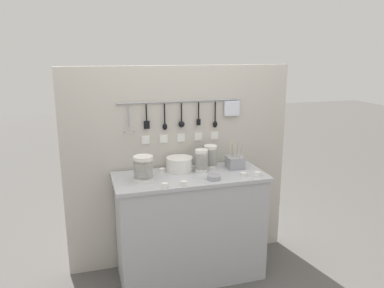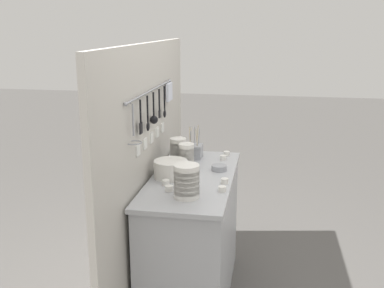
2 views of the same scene
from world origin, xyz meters
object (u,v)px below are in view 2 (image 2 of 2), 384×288
steel_mixing_bowl (219,168)px  cup_back_right (223,158)px  cup_back_left (227,154)px  bowl_stack_back_corner (187,181)px  bowl_stack_nested_right (186,157)px  plate_stack (171,169)px  cup_edge_far (222,189)px  cup_front_right (169,188)px  cup_beside_plates (166,182)px  cutlery_caddy (193,151)px  bowl_stack_short_front (178,152)px  cup_centre (225,181)px

steel_mixing_bowl → cup_back_right: size_ratio=2.25×
cup_back_left → bowl_stack_back_corner: bearing=171.0°
bowl_stack_nested_right → steel_mixing_bowl: size_ratio=1.77×
plate_stack → cup_edge_far: (-0.21, -0.38, -0.04)m
cup_back_right → bowl_stack_back_corner: bearing=170.7°
cup_back_right → cup_front_right: same height
cup_beside_plates → cup_back_right: bearing=-26.2°
bowl_stack_nested_right → cup_beside_plates: (-0.33, 0.08, -0.08)m
bowl_stack_nested_right → cutlery_caddy: (0.32, 0.01, -0.04)m
cutlery_caddy → steel_mixing_bowl: bearing=-139.8°
cup_back_right → bowl_stack_nested_right: bearing=141.6°
plate_stack → cup_beside_plates: size_ratio=4.69×
bowl_stack_nested_right → cup_back_right: bowl_stack_nested_right is taller
cutlery_caddy → bowl_stack_back_corner: bearing=-172.8°
bowl_stack_back_corner → cup_beside_plates: (0.19, 0.17, -0.09)m
cutlery_caddy → cup_front_right: bearing=178.3°
bowl_stack_short_front → steel_mixing_bowl: bowl_stack_short_front is taller
cup_beside_plates → cup_front_right: size_ratio=1.00×
cutlery_caddy → cup_back_right: bearing=-95.4°
plate_stack → cup_centre: size_ratio=4.69×
steel_mixing_bowl → cup_beside_plates: steel_mixing_bowl is taller
cup_edge_far → cup_centre: same height
plate_stack → steel_mixing_bowl: bearing=-56.0°
bowl_stack_back_corner → cutlery_caddy: size_ratio=0.77×
cup_back_right → cup_front_right: size_ratio=1.00×
bowl_stack_back_corner → plate_stack: 0.39m
bowl_stack_nested_right → cup_back_left: size_ratio=3.97×
cup_beside_plates → cutlery_caddy: bearing=-6.0°
plate_stack → cup_back_left: 0.67m
cup_edge_far → cup_front_right: 0.33m
bowl_stack_nested_right → bowl_stack_back_corner: size_ratio=0.95×
bowl_stack_nested_right → cup_centre: size_ratio=3.97×
plate_stack → cup_front_right: plate_stack is taller
bowl_stack_short_front → cup_centre: size_ratio=4.14×
cup_centre → cup_front_right: bearing=121.0°
bowl_stack_back_corner → cup_centre: size_ratio=4.18×
plate_stack → cutlery_caddy: cutlery_caddy is taller
steel_mixing_bowl → cup_edge_far: size_ratio=2.25×
bowl_stack_back_corner → cutlery_caddy: cutlery_caddy is taller
bowl_stack_short_front → cup_beside_plates: size_ratio=4.14×
cup_front_right → cup_centre: 0.38m
cup_beside_plates → cup_back_left: bearing=-23.4°
cup_beside_plates → cup_back_left: same height
cup_beside_plates → plate_stack: bearing=0.2°
bowl_stack_back_corner → cup_beside_plates: 0.27m
steel_mixing_bowl → cup_back_left: 0.38m
bowl_stack_nested_right → steel_mixing_bowl: bowl_stack_nested_right is taller
bowl_stack_nested_right → bowl_stack_back_corner: (-0.52, -0.10, 0.01)m
cutlery_caddy → cup_back_right: size_ratio=5.40×
cutlery_caddy → cup_front_right: cutlery_caddy is taller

